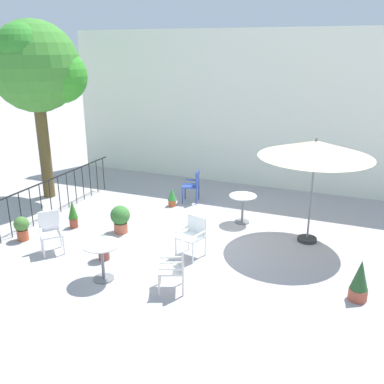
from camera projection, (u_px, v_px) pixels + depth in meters
The scene contains 17 objects.
ground_plane at pixel (184, 243), 9.78m from camera, with size 60.00×60.00×0.00m, color #ABA4A7.
villa_facade at pixel (246, 110), 13.33m from camera, with size 12.04×0.30×4.79m, color white.
terrace_railing at pixel (45, 194), 10.95m from camera, with size 0.03×5.67×1.01m.
shade_tree at pixel (37, 67), 11.66m from camera, with size 2.60×2.47×4.98m.
patio_umbrella_0 at pixel (316, 149), 9.20m from camera, with size 2.48×2.48×2.42m.
cafe_table_0 at pixel (243, 204), 10.78m from camera, with size 0.69×0.69×0.73m.
cafe_table_1 at pixel (102, 255), 8.11m from camera, with size 0.72×0.72×0.75m.
patio_chair_0 at pixel (176, 265), 7.76m from camera, with size 0.62×0.63×0.89m.
patio_chair_1 at pixel (193, 233), 9.07m from camera, with size 0.59×0.59×0.87m.
patio_chair_2 at pixel (51, 229), 9.26m from camera, with size 0.63×0.63×0.90m.
patio_chair_3 at pixel (193, 184), 12.23m from camera, with size 0.52×0.52×0.92m.
potted_plant_0 at pixel (120, 218), 10.24m from camera, with size 0.47×0.47×0.68m.
potted_plant_1 at pixel (22, 227), 9.85m from camera, with size 0.35×0.35×0.57m.
potted_plant_2 at pixel (103, 246), 8.95m from camera, with size 0.33×0.33×0.55m.
potted_plant_3 at pixel (360, 281), 7.49m from camera, with size 0.33×0.33×0.78m.
potted_plant_4 at pixel (172, 196), 11.97m from camera, with size 0.24×0.24×0.54m.
potted_plant_5 at pixel (73, 214), 10.52m from camera, with size 0.23×0.23×0.70m.
Camera 1 is at (3.53, -8.14, 4.28)m, focal length 39.96 mm.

